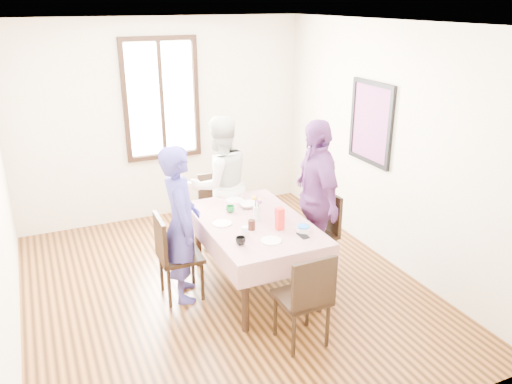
% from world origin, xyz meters
% --- Properties ---
extents(ground, '(4.50, 4.50, 0.00)m').
position_xyz_m(ground, '(0.00, 0.00, 0.00)').
color(ground, black).
rests_on(ground, ground).
extents(back_wall, '(4.00, 0.00, 4.00)m').
position_xyz_m(back_wall, '(0.00, 2.25, 1.35)').
color(back_wall, beige).
rests_on(back_wall, ground).
extents(right_wall, '(0.00, 4.50, 4.50)m').
position_xyz_m(right_wall, '(2.00, 0.00, 1.35)').
color(right_wall, beige).
rests_on(right_wall, ground).
extents(window_frame, '(1.02, 0.06, 1.62)m').
position_xyz_m(window_frame, '(0.00, 2.23, 1.65)').
color(window_frame, black).
rests_on(window_frame, back_wall).
extents(window_pane, '(0.90, 0.02, 1.50)m').
position_xyz_m(window_pane, '(0.00, 2.24, 1.65)').
color(window_pane, white).
rests_on(window_pane, back_wall).
extents(art_poster, '(0.04, 0.76, 0.96)m').
position_xyz_m(art_poster, '(1.98, 0.30, 1.55)').
color(art_poster, red).
rests_on(art_poster, right_wall).
extents(dining_table, '(0.91, 1.50, 0.75)m').
position_xyz_m(dining_table, '(0.32, -0.09, 0.38)').
color(dining_table, black).
rests_on(dining_table, ground).
extents(tablecloth, '(1.03, 1.62, 0.01)m').
position_xyz_m(tablecloth, '(0.32, -0.09, 0.76)').
color(tablecloth, '#59020C').
rests_on(tablecloth, dining_table).
extents(chair_left, '(0.43, 0.43, 0.91)m').
position_xyz_m(chair_left, '(-0.44, 0.06, 0.46)').
color(chair_left, black).
rests_on(chair_left, ground).
extents(chair_right, '(0.43, 0.43, 0.91)m').
position_xyz_m(chair_right, '(1.07, -0.04, 0.46)').
color(chair_right, black).
rests_on(chair_right, ground).
extents(chair_far, '(0.44, 0.44, 0.91)m').
position_xyz_m(chair_far, '(0.32, 0.95, 0.46)').
color(chair_far, black).
rests_on(chair_far, ground).
extents(chair_near, '(0.43, 0.43, 0.91)m').
position_xyz_m(chair_near, '(0.32, -1.12, 0.46)').
color(chair_near, black).
rests_on(chair_near, ground).
extents(person_left, '(0.49, 0.65, 1.61)m').
position_xyz_m(person_left, '(-0.42, 0.06, 0.81)').
color(person_left, '#3E3791').
rests_on(person_left, ground).
extents(person_far, '(0.87, 0.71, 1.66)m').
position_xyz_m(person_far, '(0.32, 0.93, 0.83)').
color(person_far, silver).
rests_on(person_far, ground).
extents(person_right, '(0.59, 1.08, 1.75)m').
position_xyz_m(person_right, '(1.05, -0.04, 0.88)').
color(person_right, '#6A3577').
rests_on(person_right, ground).
extents(mug_black, '(0.10, 0.10, 0.08)m').
position_xyz_m(mug_black, '(-0.01, -0.52, 0.80)').
color(mug_black, black).
rests_on(mug_black, tablecloth).
extents(mug_flag, '(0.14, 0.14, 0.10)m').
position_xyz_m(mug_flag, '(0.56, -0.17, 0.81)').
color(mug_flag, red).
rests_on(mug_flag, tablecloth).
extents(mug_green, '(0.13, 0.13, 0.07)m').
position_xyz_m(mug_green, '(0.18, 0.24, 0.80)').
color(mug_green, '#0C7226').
rests_on(mug_green, tablecloth).
extents(serving_bowl, '(0.22, 0.22, 0.05)m').
position_xyz_m(serving_bowl, '(0.41, 0.29, 0.79)').
color(serving_bowl, white).
rests_on(serving_bowl, tablecloth).
extents(juice_carton, '(0.07, 0.07, 0.22)m').
position_xyz_m(juice_carton, '(0.47, -0.37, 0.87)').
color(juice_carton, red).
rests_on(juice_carton, tablecloth).
extents(butter_tub, '(0.12, 0.12, 0.06)m').
position_xyz_m(butter_tub, '(0.65, -0.53, 0.79)').
color(butter_tub, white).
rests_on(butter_tub, tablecloth).
extents(jam_jar, '(0.07, 0.07, 0.10)m').
position_xyz_m(jam_jar, '(0.21, -0.26, 0.81)').
color(jam_jar, black).
rests_on(jam_jar, tablecloth).
extents(drinking_glass, '(0.06, 0.06, 0.09)m').
position_xyz_m(drinking_glass, '(0.10, -0.36, 0.81)').
color(drinking_glass, silver).
rests_on(drinking_glass, tablecloth).
extents(smartphone, '(0.08, 0.15, 0.01)m').
position_xyz_m(smartphone, '(0.61, -0.59, 0.77)').
color(smartphone, black).
rests_on(smartphone, tablecloth).
extents(flower_vase, '(0.08, 0.08, 0.15)m').
position_xyz_m(flower_vase, '(0.35, -0.07, 0.84)').
color(flower_vase, silver).
rests_on(flower_vase, tablecloth).
extents(plate_left, '(0.20, 0.20, 0.01)m').
position_xyz_m(plate_left, '(-0.01, -0.01, 0.77)').
color(plate_left, white).
rests_on(plate_left, tablecloth).
extents(plate_far, '(0.20, 0.20, 0.01)m').
position_xyz_m(plate_far, '(0.35, 0.52, 0.77)').
color(plate_far, white).
rests_on(plate_far, tablecloth).
extents(plate_near, '(0.20, 0.20, 0.01)m').
position_xyz_m(plate_near, '(0.28, -0.57, 0.77)').
color(plate_near, white).
rests_on(plate_near, tablecloth).
extents(butter_lid, '(0.12, 0.12, 0.01)m').
position_xyz_m(butter_lid, '(0.65, -0.53, 0.83)').
color(butter_lid, blue).
rests_on(butter_lid, butter_tub).
extents(flower_bunch, '(0.09, 0.09, 0.10)m').
position_xyz_m(flower_bunch, '(0.35, -0.07, 0.97)').
color(flower_bunch, yellow).
rests_on(flower_bunch, flower_vase).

